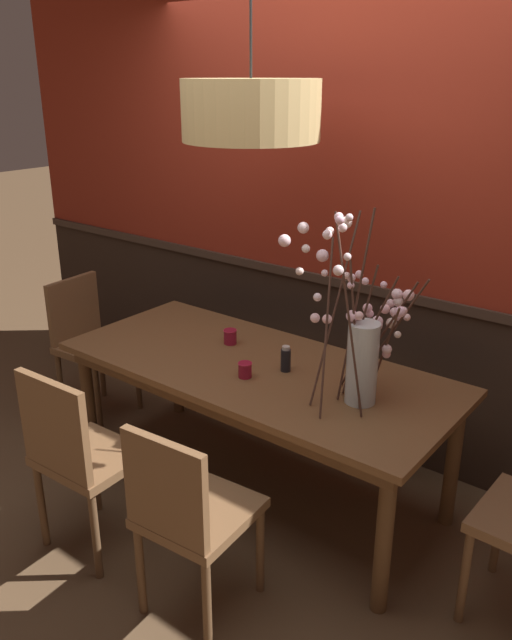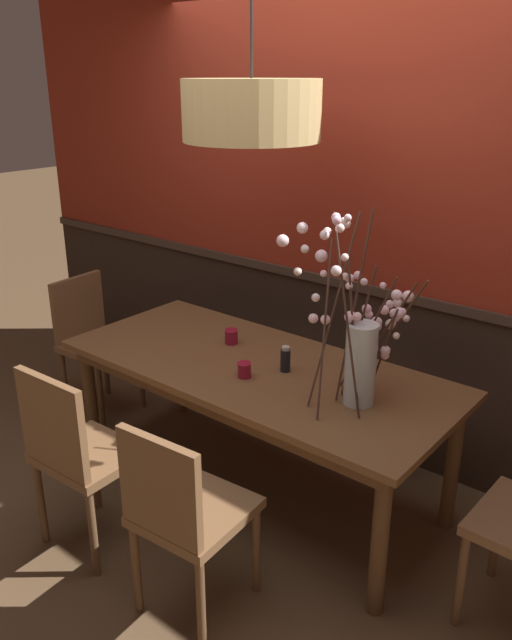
{
  "view_description": "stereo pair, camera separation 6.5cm",
  "coord_description": "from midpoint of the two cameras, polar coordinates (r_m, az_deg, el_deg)",
  "views": [
    {
      "loc": [
        1.81,
        -2.31,
        2.1
      ],
      "look_at": [
        0.0,
        0.0,
        0.97
      ],
      "focal_mm": 36.07,
      "sensor_mm": 36.0,
      "label": 1
    },
    {
      "loc": [
        1.86,
        -2.27,
        2.1
      ],
      "look_at": [
        0.0,
        0.0,
        0.97
      ],
      "focal_mm": 36.07,
      "sensor_mm": 36.0,
      "label": 2
    }
  ],
  "objects": [
    {
      "name": "chair_near_side_left",
      "position": [
        3.03,
        -15.09,
        -11.1
      ],
      "size": [
        0.45,
        0.4,
        0.92
      ],
      "color": "brown",
      "rests_on": "ground"
    },
    {
      "name": "candle_holder_nearer_edge",
      "position": [
        3.09,
        -0.44,
        -4.42
      ],
      "size": [
        0.07,
        0.07,
        0.08
      ],
      "color": "maroon",
      "rests_on": "dining_table"
    },
    {
      "name": "chair_head_west_end",
      "position": [
        4.26,
        -13.9,
        -1.44
      ],
      "size": [
        0.43,
        0.44,
        0.9
      ],
      "color": "brown",
      "rests_on": "ground"
    },
    {
      "name": "vase_with_blossoms",
      "position": [
        2.83,
        9.83,
        -2.24
      ],
      "size": [
        0.56,
        0.54,
        0.88
      ],
      "color": "silver",
      "rests_on": "dining_table"
    },
    {
      "name": "condiment_bottle",
      "position": [
        3.15,
        3.22,
        -3.52
      ],
      "size": [
        0.05,
        0.05,
        0.13
      ],
      "color": "black",
      "rests_on": "dining_table"
    },
    {
      "name": "ground_plane",
      "position": [
        3.61,
        0.53,
        -14.56
      ],
      "size": [
        24.0,
        24.0,
        0.0
      ],
      "primitive_type": "plane",
      "color": "brown"
    },
    {
      "name": "chair_far_side_right",
      "position": [
        3.83,
        13.02,
        -3.67
      ],
      "size": [
        0.46,
        0.44,
        0.97
      ],
      "color": "brown",
      "rests_on": "ground"
    },
    {
      "name": "chair_near_side_right",
      "position": [
        2.63,
        -5.73,
        -16.49
      ],
      "size": [
        0.43,
        0.46,
        0.88
      ],
      "color": "brown",
      "rests_on": "ground"
    },
    {
      "name": "back_wall",
      "position": [
        3.67,
        8.49,
        9.09
      ],
      "size": [
        5.28,
        0.14,
        2.73
      ],
      "color": "#2D2119",
      "rests_on": "ground"
    },
    {
      "name": "candle_holder_nearer_center",
      "position": [
        3.47,
        -1.67,
        -1.46
      ],
      "size": [
        0.07,
        0.07,
        0.08
      ],
      "color": "maroon",
      "rests_on": "dining_table"
    },
    {
      "name": "dining_table",
      "position": [
        3.27,
        0.57,
        -5.21
      ],
      "size": [
        2.04,
        0.89,
        0.73
      ],
      "color": "brown",
      "rests_on": "ground"
    },
    {
      "name": "chair_far_side_left",
      "position": [
        4.11,
        4.7,
        -1.74
      ],
      "size": [
        0.41,
        0.4,
        0.92
      ],
      "color": "brown",
      "rests_on": "ground"
    },
    {
      "name": "pendant_lamp",
      "position": [
        3.04,
        0.24,
        18.1
      ],
      "size": [
        0.63,
        0.63,
        0.92
      ],
      "color": "tan"
    }
  ]
}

